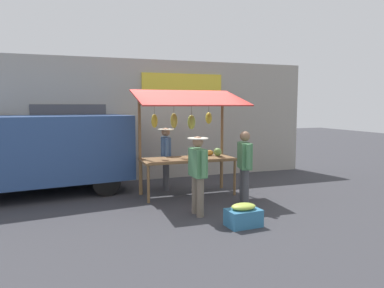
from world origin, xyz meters
TOP-DOWN VIEW (x-y plane):
  - ground_plane at (0.00, 0.00)m, footprint 40.00×40.00m
  - street_backdrop at (0.05, -2.20)m, footprint 9.00×0.30m
  - market_stall at (-0.04, -0.04)m, footprint 2.50×1.46m
  - vendor_with_sunhat at (0.33, -0.75)m, footprint 0.40×0.67m
  - shopper_in_grey_tee at (-0.88, 1.19)m, footprint 0.33×0.67m
  - shopper_in_striped_shirt at (0.33, 1.57)m, footprint 0.40×0.67m
  - parked_van at (3.58, -1.17)m, footprint 4.60×2.41m
  - produce_crate_near at (-0.20, 2.45)m, footprint 0.62×0.44m

SIDE VIEW (x-z plane):
  - ground_plane at x=0.00m, z-range 0.00..0.00m
  - produce_crate_near at x=-0.20m, z-range -0.02..0.40m
  - shopper_in_striped_shirt at x=0.33m, z-range 0.13..1.67m
  - shopper_in_grey_tee at x=-0.88m, z-range 0.12..1.70m
  - vendor_with_sunhat at x=0.33m, z-range 0.13..1.70m
  - parked_van at x=3.58m, z-range 0.18..2.06m
  - market_stall at x=-0.04m, z-range 0.29..2.78m
  - street_backdrop at x=0.05m, z-range 0.00..3.40m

